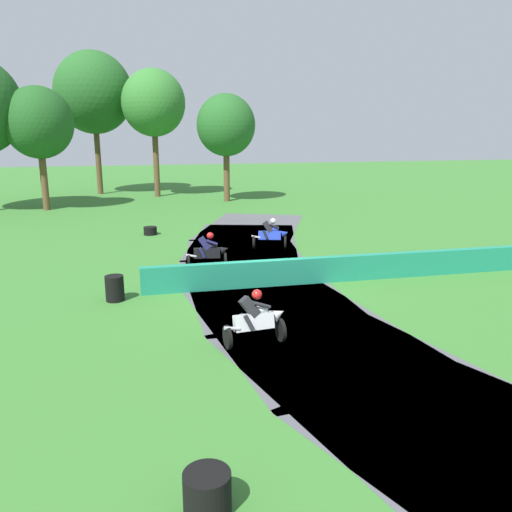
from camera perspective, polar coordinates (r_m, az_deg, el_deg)
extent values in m
plane|color=#38752D|center=(17.75, 0.47, -3.34)|extent=(120.00, 120.00, 0.00)
cube|color=#515156|center=(28.39, -0.39, 3.26)|extent=(7.57, 9.48, 0.01)
cube|color=#515156|center=(24.81, -1.28, 1.69)|extent=(6.75, 9.22, 0.01)
cube|color=#515156|center=(21.24, -1.19, -0.42)|extent=(5.81, 8.80, 0.01)
cube|color=#515156|center=(17.75, 0.47, -3.33)|extent=(4.88, 8.30, 0.01)
cube|color=#515156|center=(14.48, 4.77, -7.47)|extent=(5.90, 8.85, 0.01)
cube|color=#515156|center=(11.69, 13.68, -13.31)|extent=(6.83, 9.25, 0.01)
cube|color=#1E8466|center=(19.52, 15.89, -0.91)|extent=(18.65, 0.41, 0.90)
cylinder|color=black|center=(23.15, 3.23, 1.48)|extent=(0.30, 0.76, 0.77)
cylinder|color=black|center=(23.20, -0.23, 1.53)|extent=(0.30, 0.76, 0.77)
cube|color=#1E38B2|center=(23.20, 1.51, 2.24)|extent=(1.07, 0.66, 0.47)
ellipsoid|color=#1E38B2|center=(23.23, 1.97, 2.87)|extent=(0.52, 0.45, 0.32)
cone|color=#1E38B2|center=(23.20, 3.19, 2.51)|extent=(0.44, 0.46, 0.49)
cylinder|color=#B2B2B7|center=(23.10, 0.01, 2.11)|extent=(0.42, 0.24, 0.18)
cube|color=black|center=(23.26, 1.33, 3.18)|extent=(0.53, 0.50, 0.63)
sphere|color=white|center=(23.30, 1.89, 3.85)|extent=(0.26, 0.26, 0.26)
cylinder|color=black|center=(23.43, 2.03, 3.16)|extent=(0.43, 0.26, 0.25)
cylinder|color=black|center=(23.08, 2.01, 3.30)|extent=(0.43, 0.26, 0.25)
cylinder|color=black|center=(23.39, 1.08, 2.23)|extent=(0.26, 0.28, 0.42)
cylinder|color=black|center=(23.04, 1.05, 2.36)|extent=(0.26, 0.28, 0.42)
cylinder|color=black|center=(20.01, -3.39, -0.48)|extent=(0.16, 0.69, 0.68)
cylinder|color=black|center=(19.99, -7.40, -0.59)|extent=(0.16, 0.69, 0.68)
cube|color=black|center=(19.96, -5.41, 0.32)|extent=(1.03, 0.45, 0.44)
ellipsoid|color=black|center=(19.94, -4.91, 1.08)|extent=(0.47, 0.36, 0.28)
cone|color=black|center=(19.97, -3.47, 0.72)|extent=(0.42, 0.39, 0.45)
cylinder|color=#B2B2B7|center=(19.85, -7.13, 0.02)|extent=(0.42, 0.15, 0.17)
cube|color=#1E1E4C|center=(19.93, -5.67, 1.41)|extent=(0.52, 0.39, 0.60)
sphere|color=red|center=(19.92, -5.06, 2.24)|extent=(0.26, 0.26, 0.26)
cylinder|color=#1E1E4C|center=(20.11, -4.88, 1.54)|extent=(0.43, 0.16, 0.24)
cylinder|color=#1E1E4C|center=(19.75, -4.85, 1.47)|extent=(0.43, 0.16, 0.24)
cylinder|color=#1E1E4C|center=(20.14, -5.93, 0.41)|extent=(0.27, 0.19, 0.42)
cylinder|color=#1E1E4C|center=(19.78, -5.93, 0.32)|extent=(0.27, 0.19, 0.42)
cylinder|color=black|center=(13.28, 2.72, -8.12)|extent=(0.18, 0.72, 0.72)
cylinder|color=black|center=(12.85, -3.14, -8.91)|extent=(0.18, 0.72, 0.72)
cube|color=silver|center=(13.00, -0.26, -7.22)|extent=(1.04, 0.48, 0.45)
ellipsoid|color=silver|center=(13.02, 0.40, -6.00)|extent=(0.48, 0.38, 0.30)
cone|color=silver|center=(13.21, 2.50, -6.35)|extent=(0.43, 0.42, 0.46)
cylinder|color=#B2B2B7|center=(12.73, -2.64, -7.96)|extent=(0.42, 0.14, 0.17)
cube|color=#28282D|center=(12.92, -0.73, -5.60)|extent=(0.53, 0.40, 0.62)
sphere|color=red|center=(12.96, 0.10, -4.26)|extent=(0.26, 0.26, 0.26)
cylinder|color=#28282D|center=(13.17, 0.18, -5.27)|extent=(0.43, 0.13, 0.24)
cylinder|color=#28282D|center=(12.84, 0.71, -5.42)|extent=(0.43, 0.13, 0.24)
cylinder|color=#28282D|center=(13.11, -1.27, -7.13)|extent=(0.29, 0.19, 0.42)
cylinder|color=#28282D|center=(12.77, -0.78, -7.33)|extent=(0.29, 0.19, 0.42)
cylinder|color=black|center=(26.74, -11.52, 2.52)|extent=(0.66, 0.66, 0.20)
cylinder|color=black|center=(26.70, -11.54, 2.94)|extent=(0.66, 0.66, 0.20)
cylinder|color=black|center=(16.89, -15.19, -4.41)|extent=(0.58, 0.58, 0.20)
cylinder|color=black|center=(16.83, -15.23, -3.76)|extent=(0.58, 0.58, 0.20)
cylinder|color=black|center=(16.77, -15.28, -3.11)|extent=(0.58, 0.58, 0.20)
cylinder|color=black|center=(16.71, -15.32, -2.46)|extent=(0.58, 0.58, 0.20)
cylinder|color=black|center=(8.17, -5.34, -25.49)|extent=(0.69, 0.69, 0.20)
cylinder|color=black|center=(8.05, -5.38, -24.39)|extent=(0.69, 0.69, 0.20)
cylinder|color=black|center=(7.92, -5.41, -23.26)|extent=(0.69, 0.69, 0.20)
cylinder|color=brown|center=(38.14, -3.24, 8.76)|extent=(0.44, 0.44, 3.65)
ellipsoid|color=#235B23|center=(37.99, -3.31, 14.16)|extent=(4.16, 4.16, 4.37)
cylinder|color=brown|center=(44.10, -16.92, 9.99)|extent=(0.44, 0.44, 5.33)
ellipsoid|color=#235B23|center=(44.10, -17.42, 16.75)|extent=(5.99, 5.99, 6.28)
cylinder|color=brown|center=(41.38, -10.90, 9.90)|extent=(0.44, 0.44, 5.03)
ellipsoid|color=#33752D|center=(41.33, -11.20, 16.18)|extent=(4.75, 4.75, 4.99)
cylinder|color=brown|center=(36.60, -22.23, 7.60)|extent=(0.44, 0.44, 3.73)
ellipsoid|color=#1E511E|center=(36.44, -22.77, 13.36)|extent=(4.29, 4.29, 4.51)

